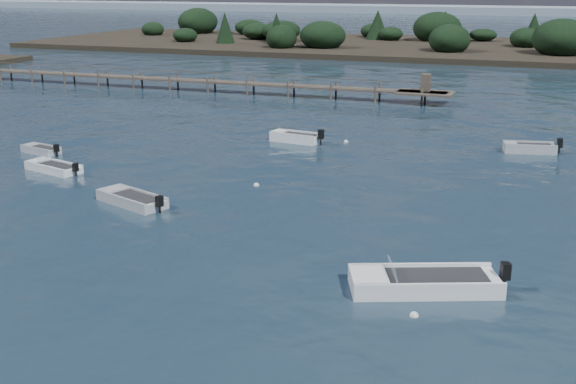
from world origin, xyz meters
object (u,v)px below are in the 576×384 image
at_px(dinghy_extra_a, 54,169).
at_px(tender_far_grey_b, 530,150).
at_px(tender_far_grey, 41,151).
at_px(dinghy_mid_grey, 132,201).
at_px(jetty, 173,80).
at_px(tender_far_white, 296,139).
at_px(dinghy_mid_white_a, 424,285).

xyz_separation_m(dinghy_extra_a, tender_far_grey_b, (26.14, 14.77, 0.04)).
distance_m(dinghy_extra_a, tender_far_grey, 5.06).
height_order(dinghy_mid_grey, jetty, jetty).
height_order(tender_far_grey, tender_far_white, tender_far_white).
bearing_deg(jetty, dinghy_mid_white_a, -51.20).
xyz_separation_m(tender_far_grey_b, tender_far_white, (-15.43, -2.27, 0.01)).
xyz_separation_m(dinghy_extra_a, jetty, (-9.39, 31.52, 0.85)).
relative_size(dinghy_extra_a, tender_far_white, 1.03).
xyz_separation_m(dinghy_mid_white_a, jetty, (-32.89, 40.90, 0.81)).
bearing_deg(tender_far_grey, dinghy_extra_a, -43.65).
xyz_separation_m(dinghy_mid_grey, tender_far_grey_b, (18.28, 18.78, 0.03)).
bearing_deg(dinghy_extra_a, tender_far_white, 49.41).
bearing_deg(dinghy_mid_grey, tender_far_grey, 146.90).
relative_size(tender_far_grey_b, tender_far_white, 0.95).
distance_m(dinghy_mid_white_a, jetty, 52.49).
distance_m(dinghy_mid_grey, dinghy_extra_a, 8.82).
distance_m(tender_far_grey, dinghy_mid_white_a, 30.05).
bearing_deg(tender_far_grey_b, tender_far_grey, -159.27).
relative_size(dinghy_extra_a, dinghy_mid_white_a, 0.70).
bearing_deg(tender_far_white, dinghy_mid_white_a, -59.69).
bearing_deg(tender_far_grey, tender_far_grey_b, 20.73).
distance_m(dinghy_extra_a, tender_far_white, 16.45).
bearing_deg(tender_far_white, dinghy_extra_a, -130.59).
bearing_deg(dinghy_mid_white_a, dinghy_mid_grey, 161.06).
height_order(dinghy_extra_a, tender_far_grey, dinghy_extra_a).
relative_size(tender_far_grey_b, jetty, 0.06).
distance_m(dinghy_mid_white_a, tender_far_white, 25.34).
bearing_deg(tender_far_white, jetty, 136.57).
relative_size(dinghy_extra_a, tender_far_grey_b, 1.08).
distance_m(tender_far_grey, tender_far_white, 16.95).
bearing_deg(dinghy_extra_a, dinghy_mid_white_a, -21.77).
xyz_separation_m(tender_far_grey, tender_far_grey_b, (29.80, 11.27, 0.04)).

